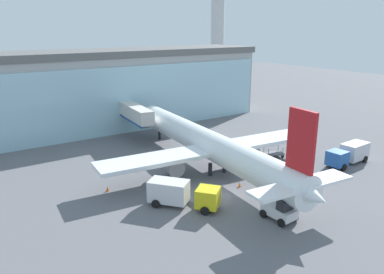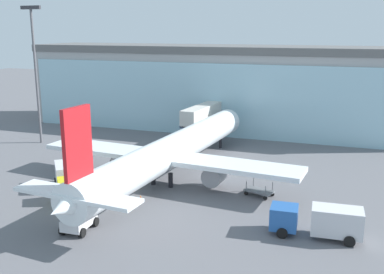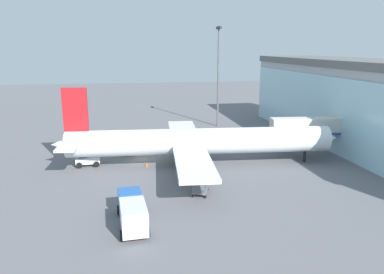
% 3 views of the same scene
% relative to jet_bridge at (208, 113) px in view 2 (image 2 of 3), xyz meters
% --- Properties ---
extents(ground, '(240.00, 240.00, 0.00)m').
position_rel_jet_bridge_xyz_m(ground, '(-1.72, -26.43, -4.28)').
color(ground, slate).
extents(terminal_building, '(64.07, 14.13, 13.95)m').
position_rel_jet_bridge_xyz_m(terminal_building, '(-1.72, 9.27, 2.69)').
color(terminal_building, '#A3A3A3').
rests_on(terminal_building, ground).
extents(jet_bridge, '(3.47, 14.70, 5.65)m').
position_rel_jet_bridge_xyz_m(jet_bridge, '(0.00, 0.00, 0.00)').
color(jet_bridge, beige).
rests_on(jet_bridge, ground).
extents(apron_light_mast, '(3.20, 0.40, 19.81)m').
position_rel_jet_bridge_xyz_m(apron_light_mast, '(-22.99, -10.02, 7.39)').
color(apron_light_mast, '#59595E').
rests_on(apron_light_mast, ground).
extents(airplane, '(30.16, 39.48, 10.85)m').
position_rel_jet_bridge_xyz_m(airplane, '(1.97, -19.28, -0.98)').
color(airplane, white).
rests_on(airplane, ground).
extents(catering_truck, '(6.32, 7.04, 2.65)m').
position_rel_jet_bridge_xyz_m(catering_truck, '(-6.70, -26.41, -2.82)').
color(catering_truck, yellow).
rests_on(catering_truck, ground).
extents(fuel_truck, '(7.43, 2.89, 2.65)m').
position_rel_jet_bridge_xyz_m(fuel_truck, '(18.86, -28.23, -2.82)').
color(fuel_truck, '#2659A5').
rests_on(fuel_truck, ground).
extents(baggage_cart, '(3.16, 2.41, 1.50)m').
position_rel_jet_bridge_xyz_m(baggage_cart, '(12.35, -20.63, -3.78)').
color(baggage_cart, slate).
rests_on(baggage_cart, ground).
extents(pushback_tug, '(2.34, 3.31, 2.30)m').
position_rel_jet_bridge_xyz_m(pushback_tug, '(-0.30, -34.02, -3.31)').
color(pushback_tug, silver).
rests_on(pushback_tug, ground).
extents(safety_cone_nose, '(0.36, 0.36, 0.55)m').
position_rel_jet_bridge_xyz_m(safety_cone_nose, '(1.53, -25.99, -4.01)').
color(safety_cone_nose, orange).
rests_on(safety_cone_nose, ground).
extents(safety_cone_wingtip, '(0.36, 0.36, 0.55)m').
position_rel_jet_bridge_xyz_m(safety_cone_wingtip, '(-11.67, -18.63, -4.01)').
color(safety_cone_wingtip, orange).
rests_on(safety_cone_wingtip, ground).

